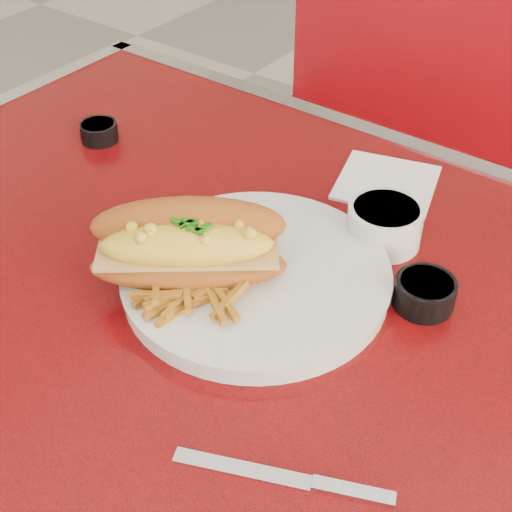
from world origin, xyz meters
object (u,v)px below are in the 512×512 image
Objects in this scene: fork at (222,295)px; dinner_plate at (256,276)px; sauce_cup_left at (99,131)px; knife at (301,481)px; diner_table at (260,407)px; gravy_ramekin at (384,224)px; booth_bench_far at (479,263)px; mac_hoagie at (188,245)px; sauce_cup_right at (425,292)px.

dinner_plate is at bearing -2.58° from fork.
sauce_cup_left reaches higher than knife.
diner_table is 3.43× the size of dinner_plate.
gravy_ramekin is (0.08, 0.20, 0.01)m from fork.
fork is (-0.03, -0.84, 0.50)m from booth_bench_far.
fork is at bearing 123.40° from knife.
fork reaches higher than knife.
knife is (0.18, -0.18, -0.01)m from dinner_plate.
diner_table is 7.46× the size of fork.
gravy_ramekin is at bearing -85.75° from booth_bench_far.
dinner_plate is 0.38m from sauce_cup_left.
booth_bench_far is at bearing 90.00° from diner_table.
dinner_plate is at bearing 112.62° from knife.
dinner_plate is (-0.03, 0.03, 0.17)m from diner_table.
sauce_cup_left is at bearing -175.81° from gravy_ramekin.
knife is at bearing -72.44° from gravy_ramekin.
sauce_cup_right is at bearing -7.50° from mac_hoagie.
mac_hoagie is at bearing 84.24° from fork.
diner_table is 1.03× the size of booth_bench_far.
gravy_ramekin is (0.13, 0.19, -0.03)m from mac_hoagie.
knife is at bearing -44.87° from dinner_plate.
booth_bench_far reaches higher than knife.
mac_hoagie is at bearing -123.11° from gravy_ramekin.
sauce_cup_right reaches higher than sauce_cup_left.
booth_bench_far reaches higher than diner_table.
dinner_plate is 0.25m from knife.
booth_bench_far is at bearing 0.45° from fork.
sauce_cup_left reaches higher than diner_table.
gravy_ramekin reaches higher than knife.
knife is (0.54, -0.29, -0.01)m from sauce_cup_left.
booth_bench_far is at bearing 88.08° from dinner_plate.
booth_bench_far is 5.41× the size of mac_hoagie.
knife is at bearing -86.40° from sauce_cup_right.
mac_hoagie is 0.27m from knife.
mac_hoagie is (-0.08, -0.83, 0.54)m from booth_bench_far.
gravy_ramekin is at bearing 63.75° from dinner_plate.
fork is at bearing -46.17° from mac_hoagie.
diner_table is 6.95× the size of knife.
mac_hoagie is 3.64× the size of sauce_cup_left.
knife is (0.15, -0.15, 0.16)m from diner_table.
sauce_cup_left is at bearing 159.56° from diner_table.
fork is 2.71× the size of sauce_cup_left.
knife is (0.15, -0.96, 0.49)m from booth_bench_far.
gravy_ramekin is 1.26× the size of sauce_cup_right.
sauce_cup_right reaches higher than fork.
sauce_cup_left is at bearing -120.32° from booth_bench_far.
mac_hoagie is at bearing -27.72° from sauce_cup_left.
booth_bench_far is at bearing 46.67° from mac_hoagie.
diner_table is 0.27m from knife.
booth_bench_far is 0.81m from gravy_ramekin.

